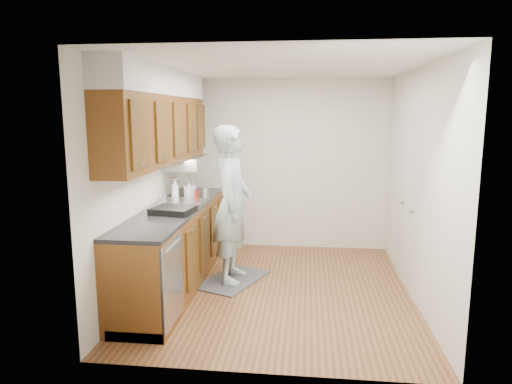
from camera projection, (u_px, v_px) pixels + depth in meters
floor at (277, 289)px, 5.28m from camera, size 3.50×3.50×0.00m
ceiling at (279, 67)px, 4.85m from camera, size 3.50×3.50×0.00m
wall_left at (148, 180)px, 5.23m from camera, size 0.02×3.50×2.50m
wall_right at (417, 185)px, 4.90m from camera, size 0.02×3.50×2.50m
wall_back at (286, 165)px, 6.78m from camera, size 3.00×0.02×2.50m
counter at (175, 245)px, 5.33m from camera, size 0.64×2.80×1.30m
upper_cabinets at (161, 119)px, 5.14m from camera, size 0.47×2.80×1.21m
closet_door at (409, 200)px, 5.23m from camera, size 0.02×1.22×2.05m
floor_mat at (233, 280)px, 5.55m from camera, size 0.88×1.09×0.02m
person at (232, 194)px, 5.37m from camera, size 0.50×0.75×2.10m
soap_bottle_a at (175, 188)px, 5.80m from camera, size 0.13×0.13×0.25m
soap_bottle_b at (189, 189)px, 5.87m from camera, size 0.13×0.13×0.21m
soap_bottle_c at (191, 186)px, 6.26m from camera, size 0.19×0.19×0.18m
soda_can at (197, 194)px, 5.75m from camera, size 0.08×0.08×0.11m
steel_can at (206, 194)px, 5.76m from camera, size 0.09×0.09×0.13m
dish_rack at (173, 210)px, 4.93m from camera, size 0.48×0.43×0.07m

